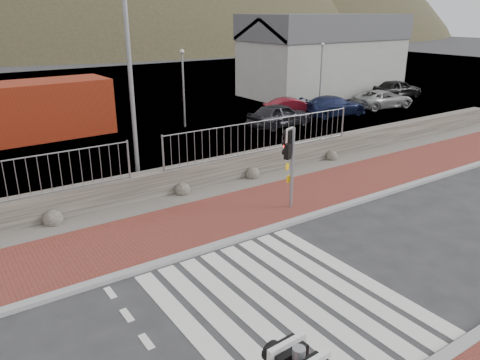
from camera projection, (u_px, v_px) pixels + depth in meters
ground at (285, 303)px, 10.13m from camera, size 220.00×220.00×0.00m
sidewalk_far at (186, 227)px, 13.62m from camera, size 40.00×3.00×0.08m
kerb_far at (213, 247)px, 12.45m from camera, size 40.00×0.25×0.12m
zebra_crossing at (285, 302)px, 10.13m from camera, size 4.62×5.60×0.01m
gravel_strip at (157, 205)px, 15.18m from camera, size 40.00×1.50×0.06m
stone_wall at (146, 186)px, 15.66m from camera, size 40.00×0.60×0.90m
railing at (145, 147)px, 15.08m from camera, size 18.07×0.07×1.22m
quay at (24, 105)px, 31.83m from camera, size 120.00×40.00×0.50m
harbor_building at (323, 54)px, 35.21m from camera, size 12.20×6.20×5.80m
hills_backdrop at (17, 172)px, 89.87m from camera, size 254.00×90.00×100.00m
traffic_signal_far at (292, 151)px, 14.27m from camera, size 0.65×0.41×2.66m
streetlight at (133, 52)px, 14.92m from camera, size 1.77×0.46×8.39m
shipping_container at (41, 109)px, 23.18m from camera, size 6.74×3.03×2.76m
car_a at (279, 115)px, 25.47m from camera, size 3.85×1.70×1.29m
car_b at (293, 108)px, 27.75m from camera, size 3.70×2.24×1.15m
car_c at (334, 106)px, 28.21m from camera, size 4.33×2.20×1.20m
car_d at (383, 99)px, 30.57m from camera, size 4.37×2.45×1.15m
car_e at (397, 89)px, 34.20m from camera, size 4.00×1.92×1.32m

